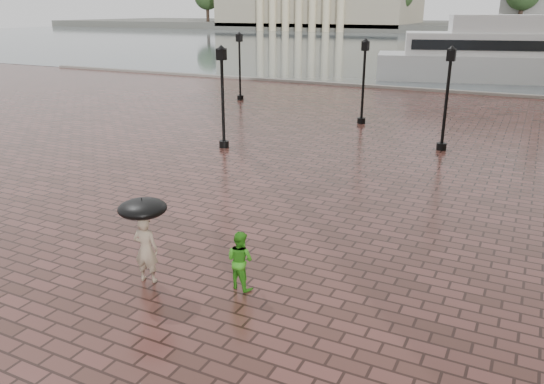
{
  "coord_description": "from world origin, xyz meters",
  "views": [
    {
      "loc": [
        6.52,
        -10.18,
        6.04
      ],
      "look_at": [
        0.57,
        1.76,
        1.4
      ],
      "focal_mm": 35.0,
      "sensor_mm": 36.0,
      "label": 1
    }
  ],
  "objects_px": {
    "child_pedestrian": "(240,260)",
    "ferry_near": "(514,54)",
    "adult_pedestrian": "(146,250)",
    "street_lamps": "(368,82)"
  },
  "relations": [
    {
      "from": "street_lamps",
      "to": "child_pedestrian",
      "type": "xyz_separation_m",
      "value": [
        2.69,
        -18.5,
        -1.64
      ]
    },
    {
      "from": "adult_pedestrian",
      "to": "child_pedestrian",
      "type": "distance_m",
      "value": 2.2
    },
    {
      "from": "child_pedestrian",
      "to": "ferry_near",
      "type": "height_order",
      "value": "ferry_near"
    },
    {
      "from": "street_lamps",
      "to": "adult_pedestrian",
      "type": "bearing_deg",
      "value": -88.19
    },
    {
      "from": "adult_pedestrian",
      "to": "ferry_near",
      "type": "xyz_separation_m",
      "value": [
        5.26,
        42.85,
        1.47
      ]
    },
    {
      "from": "adult_pedestrian",
      "to": "child_pedestrian",
      "type": "relative_size",
      "value": 1.16
    },
    {
      "from": "adult_pedestrian",
      "to": "child_pedestrian",
      "type": "height_order",
      "value": "adult_pedestrian"
    },
    {
      "from": "street_lamps",
      "to": "child_pedestrian",
      "type": "distance_m",
      "value": 18.76
    },
    {
      "from": "child_pedestrian",
      "to": "ferry_near",
      "type": "relative_size",
      "value": 0.06
    },
    {
      "from": "street_lamps",
      "to": "child_pedestrian",
      "type": "relative_size",
      "value": 15.58
    }
  ]
}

